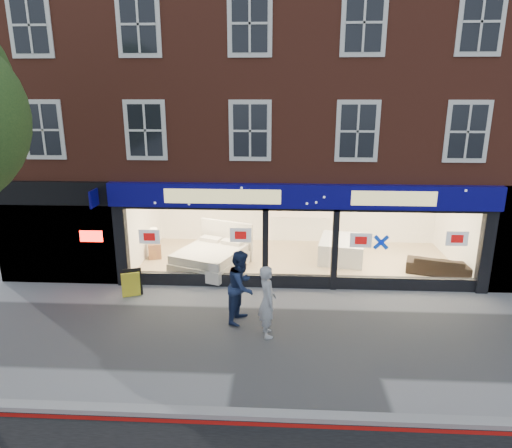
# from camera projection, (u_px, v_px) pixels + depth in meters

# --- Properties ---
(ground) EXTENTS (120.00, 120.00, 0.00)m
(ground) POSITION_uv_depth(u_px,v_px,m) (303.00, 338.00, 11.26)
(ground) COLOR gray
(ground) RESTS_ON ground
(kerb_line) EXTENTS (60.00, 0.10, 0.01)m
(kerb_line) POSITION_uv_depth(u_px,v_px,m) (311.00, 427.00, 8.29)
(kerb_line) COLOR #8C0A07
(kerb_line) RESTS_ON ground
(kerb_stone) EXTENTS (60.00, 0.25, 0.12)m
(kerb_stone) POSITION_uv_depth(u_px,v_px,m) (311.00, 417.00, 8.46)
(kerb_stone) COLOR gray
(kerb_stone) RESTS_ON ground
(showroom_floor) EXTENTS (11.00, 4.50, 0.10)m
(showroom_floor) POSITION_uv_depth(u_px,v_px,m) (297.00, 261.00, 16.28)
(showroom_floor) COLOR tan
(showroom_floor) RESTS_ON ground
(building) EXTENTS (19.00, 8.26, 10.30)m
(building) POSITION_uv_depth(u_px,v_px,m) (299.00, 68.00, 16.05)
(building) COLOR brown
(building) RESTS_ON ground
(display_bed) EXTENTS (2.73, 2.96, 1.37)m
(display_bed) POSITION_uv_depth(u_px,v_px,m) (212.00, 257.00, 15.45)
(display_bed) COLOR beige
(display_bed) RESTS_ON showroom_floor
(bedside_table) EXTENTS (0.56, 0.56, 0.55)m
(bedside_table) POSITION_uv_depth(u_px,v_px,m) (155.00, 250.00, 16.37)
(bedside_table) COLOR brown
(bedside_table) RESTS_ON showroom_floor
(mattress_stack) EXTENTS (1.84, 2.16, 0.75)m
(mattress_stack) POSITION_uv_depth(u_px,v_px,m) (342.00, 249.00, 16.22)
(mattress_stack) COLOR white
(mattress_stack) RESTS_ON showroom_floor
(sofa) EXTENTS (2.15, 1.36, 0.59)m
(sofa) POSITION_uv_depth(u_px,v_px,m) (438.00, 265.00, 14.94)
(sofa) COLOR black
(sofa) RESTS_ON showroom_floor
(a_board) EXTENTS (0.63, 0.52, 0.83)m
(a_board) POSITION_uv_depth(u_px,v_px,m) (132.00, 283.00, 13.47)
(a_board) COLOR yellow
(a_board) RESTS_ON ground
(pedestrian_grey) EXTENTS (0.58, 0.75, 1.84)m
(pedestrian_grey) POSITION_uv_depth(u_px,v_px,m) (267.00, 301.00, 11.18)
(pedestrian_grey) COLOR #A2A3A9
(pedestrian_grey) RESTS_ON ground
(pedestrian_blue) EXTENTS (0.98, 1.12, 1.95)m
(pedestrian_blue) POSITION_uv_depth(u_px,v_px,m) (242.00, 286.00, 11.90)
(pedestrian_blue) COLOR #1A2749
(pedestrian_blue) RESTS_ON ground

